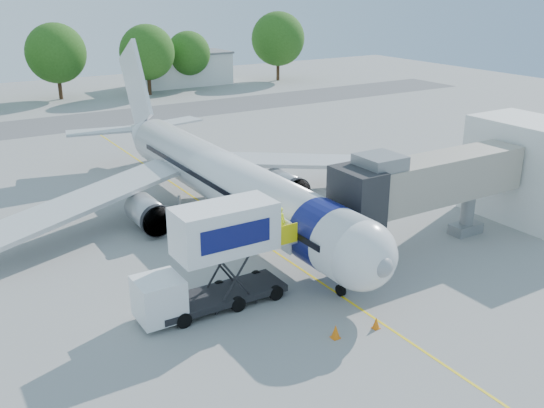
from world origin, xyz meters
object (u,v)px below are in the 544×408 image
catering_hiloader (214,258)px  ground_tug (482,385)px  aircraft (223,179)px  jet_bridge (422,183)px

catering_hiloader → ground_tug: catering_hiloader is taller
aircraft → jet_bridge: aircraft is taller
jet_bridge → ground_tug: size_ratio=3.48×
aircraft → ground_tug: bearing=-91.5°
jet_bridge → catering_hiloader: 14.35m
aircraft → jet_bridge: bearing=-54.3°
catering_hiloader → ground_tug: size_ratio=2.13×
jet_bridge → ground_tug: 15.57m
catering_hiloader → ground_tug: 13.82m
jet_bridge → ground_tug: bearing=-124.7°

